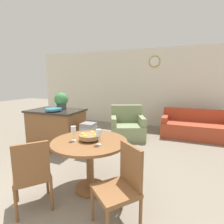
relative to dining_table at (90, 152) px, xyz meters
name	(u,v)px	position (x,y,z in m)	size (l,w,h in m)	color
wall_back	(137,88)	(-0.29, 4.18, 0.77)	(8.00, 0.09, 2.70)	silver
dining_table	(90,152)	(0.00, 0.00, 0.00)	(1.07, 1.07, 0.75)	brown
dining_chair_near_left	(32,173)	(-0.45, -0.62, -0.09)	(0.59, 0.59, 0.90)	brown
dining_chair_near_right	(122,183)	(0.62, -0.45, -0.09)	(0.59, 0.59, 0.90)	brown
fruit_bowl	(89,136)	(0.00, 0.00, 0.23)	(0.29, 0.29, 0.11)	olive
wine_glass_left	(73,130)	(-0.20, -0.08, 0.32)	(0.07, 0.07, 0.21)	silver
wine_glass_right	(99,133)	(0.19, -0.10, 0.32)	(0.07, 0.07, 0.21)	silver
kitchen_island	(57,129)	(-1.55, 1.23, -0.12)	(1.24, 0.83, 0.92)	brown
teal_bowl	(54,109)	(-1.45, 1.04, 0.38)	(0.36, 0.36, 0.07)	teal
potted_plant	(61,100)	(-1.52, 1.42, 0.54)	(0.32, 0.32, 0.40)	#4C4C51
trash_bin	(89,139)	(-0.63, 1.12, -0.23)	(0.30, 0.28, 0.70)	#9E9EA3
couch	(196,128)	(1.68, 3.27, -0.31)	(1.92, 0.96, 0.77)	#B24228
armchair	(127,127)	(-0.17, 2.57, -0.28)	(1.17, 1.17, 0.89)	gray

